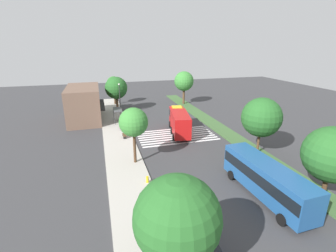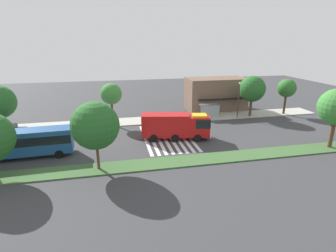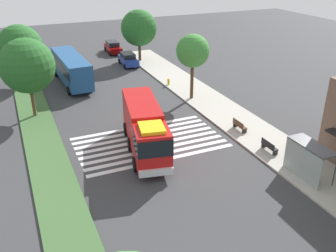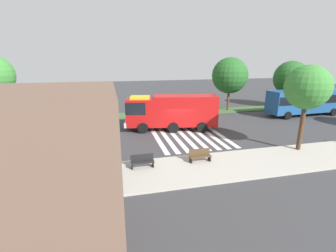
{
  "view_description": "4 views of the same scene",
  "coord_description": "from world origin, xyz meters",
  "px_view_note": "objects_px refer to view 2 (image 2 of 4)",
  "views": [
    {
      "loc": [
        -35.34,
        11.35,
        13.94
      ],
      "look_at": [
        1.2,
        0.9,
        1.15
      ],
      "focal_mm": 26.15,
      "sensor_mm": 36.0,
      "label": 1
    },
    {
      "loc": [
        -8.15,
        -35.7,
        13.58
      ],
      "look_at": [
        -0.36,
        0.48,
        1.62
      ],
      "focal_mm": 28.59,
      "sensor_mm": 36.0,
      "label": 2
    },
    {
      "loc": [
        25.7,
        -9.77,
        14.76
      ],
      "look_at": [
        -0.37,
        1.59,
        1.3
      ],
      "focal_mm": 40.15,
      "sensor_mm": 36.0,
      "label": 3
    },
    {
      "loc": [
        6.8,
        23.34,
        7.42
      ],
      "look_at": [
        1.49,
        1.67,
        1.13
      ],
      "focal_mm": 25.66,
      "sensor_mm": 36.0,
      "label": 4
    }
  ],
  "objects_px": {
    "bench_west_of_shelter": "(164,118)",
    "sidewalk_tree_west": "(111,94)",
    "parked_car_mid": "(8,130)",
    "bus_stop_shelter": "(210,108)",
    "fire_truck": "(177,125)",
    "sidewalk_tree_east": "(287,88)",
    "sidewalk_tree_center": "(252,89)",
    "transit_bus": "(26,141)",
    "bench_near_shelter": "(188,117)",
    "fire_hydrant": "(81,125)",
    "street_lamp": "(239,97)",
    "median_tree_west": "(95,126)"
  },
  "relations": [
    {
      "from": "bench_west_of_shelter",
      "to": "fire_hydrant",
      "type": "distance_m",
      "value": 13.87
    },
    {
      "from": "transit_bus",
      "to": "median_tree_west",
      "type": "xyz_separation_m",
      "value": [
        8.5,
        -5.22,
        3.04
      ]
    },
    {
      "from": "transit_bus",
      "to": "sidewalk_tree_center",
      "type": "height_order",
      "value": "sidewalk_tree_center"
    },
    {
      "from": "transit_bus",
      "to": "bench_west_of_shelter",
      "type": "distance_m",
      "value": 22.17
    },
    {
      "from": "parked_car_mid",
      "to": "sidewalk_tree_west",
      "type": "distance_m",
      "value": 15.92
    },
    {
      "from": "sidewalk_tree_east",
      "to": "sidewalk_tree_west",
      "type": "bearing_deg",
      "value": -180.0
    },
    {
      "from": "transit_bus",
      "to": "bench_near_shelter",
      "type": "relative_size",
      "value": 6.69
    },
    {
      "from": "fire_truck",
      "to": "bench_near_shelter",
      "type": "relative_size",
      "value": 6.24
    },
    {
      "from": "sidewalk_tree_east",
      "to": "median_tree_west",
      "type": "bearing_deg",
      "value": -154.58
    },
    {
      "from": "parked_car_mid",
      "to": "fire_hydrant",
      "type": "bearing_deg",
      "value": 12.4
    },
    {
      "from": "bench_west_of_shelter",
      "to": "street_lamp",
      "type": "height_order",
      "value": "street_lamp"
    },
    {
      "from": "sidewalk_tree_center",
      "to": "bench_near_shelter",
      "type": "bearing_deg",
      "value": 178.56
    },
    {
      "from": "parked_car_mid",
      "to": "bench_west_of_shelter",
      "type": "height_order",
      "value": "parked_car_mid"
    },
    {
      "from": "fire_truck",
      "to": "bench_near_shelter",
      "type": "height_order",
      "value": "fire_truck"
    },
    {
      "from": "median_tree_west",
      "to": "bench_near_shelter",
      "type": "bearing_deg",
      "value": 47.68
    },
    {
      "from": "parked_car_mid",
      "to": "transit_bus",
      "type": "height_order",
      "value": "transit_bus"
    },
    {
      "from": "parked_car_mid",
      "to": "bench_near_shelter",
      "type": "xyz_separation_m",
      "value": [
        28.19,
        2.49,
        -0.29
      ]
    },
    {
      "from": "fire_truck",
      "to": "bench_west_of_shelter",
      "type": "bearing_deg",
      "value": 101.79
    },
    {
      "from": "bench_near_shelter",
      "to": "sidewalk_tree_east",
      "type": "distance_m",
      "value": 19.37
    },
    {
      "from": "fire_hydrant",
      "to": "bench_near_shelter",
      "type": "bearing_deg",
      "value": 2.53
    },
    {
      "from": "sidewalk_tree_center",
      "to": "sidewalk_tree_east",
      "type": "height_order",
      "value": "sidewalk_tree_center"
    },
    {
      "from": "fire_truck",
      "to": "street_lamp",
      "type": "relative_size",
      "value": 1.57
    },
    {
      "from": "median_tree_west",
      "to": "street_lamp",
      "type": "bearing_deg",
      "value": 33.08
    },
    {
      "from": "sidewalk_tree_east",
      "to": "street_lamp",
      "type": "bearing_deg",
      "value": -177.65
    },
    {
      "from": "bench_near_shelter",
      "to": "bench_west_of_shelter",
      "type": "relative_size",
      "value": 1.0
    },
    {
      "from": "parked_car_mid",
      "to": "fire_hydrant",
      "type": "distance_m",
      "value": 10.26
    },
    {
      "from": "bench_near_shelter",
      "to": "street_lamp",
      "type": "height_order",
      "value": "street_lamp"
    },
    {
      "from": "parked_car_mid",
      "to": "median_tree_west",
      "type": "height_order",
      "value": "median_tree_west"
    },
    {
      "from": "street_lamp",
      "to": "bench_near_shelter",
      "type": "bearing_deg",
      "value": 175.63
    },
    {
      "from": "parked_car_mid",
      "to": "sidewalk_tree_west",
      "type": "bearing_deg",
      "value": 11.13
    },
    {
      "from": "parked_car_mid",
      "to": "bus_stop_shelter",
      "type": "xyz_separation_m",
      "value": [
        32.19,
        2.46,
        1.01
      ]
    },
    {
      "from": "bench_west_of_shelter",
      "to": "transit_bus",
      "type": "bearing_deg",
      "value": -149.87
    },
    {
      "from": "sidewalk_tree_center",
      "to": "transit_bus",
      "type": "bearing_deg",
      "value": -162.94
    },
    {
      "from": "sidewalk_tree_west",
      "to": "bench_near_shelter",
      "type": "bearing_deg",
      "value": 1.31
    },
    {
      "from": "transit_bus",
      "to": "sidewalk_tree_center",
      "type": "relative_size",
      "value": 1.45
    },
    {
      "from": "street_lamp",
      "to": "sidewalk_tree_west",
      "type": "distance_m",
      "value": 22.21
    },
    {
      "from": "bench_near_shelter",
      "to": "sidewalk_tree_center",
      "type": "distance_m",
      "value": 12.7
    },
    {
      "from": "transit_bus",
      "to": "sidewalk_tree_east",
      "type": "bearing_deg",
      "value": -168.0
    },
    {
      "from": "fire_truck",
      "to": "sidewalk_tree_east",
      "type": "height_order",
      "value": "sidewalk_tree_east"
    },
    {
      "from": "sidewalk_tree_west",
      "to": "sidewalk_tree_east",
      "type": "bearing_deg",
      "value": 0.0
    },
    {
      "from": "fire_truck",
      "to": "median_tree_west",
      "type": "xyz_separation_m",
      "value": [
        -10.72,
        -7.43,
        2.99
      ]
    },
    {
      "from": "fire_truck",
      "to": "bus_stop_shelter",
      "type": "bearing_deg",
      "value": 58.66
    },
    {
      "from": "bench_west_of_shelter",
      "to": "sidewalk_tree_west",
      "type": "bearing_deg",
      "value": -178.07
    },
    {
      "from": "street_lamp",
      "to": "fire_truck",
      "type": "bearing_deg",
      "value": -148.32
    },
    {
      "from": "median_tree_west",
      "to": "fire_truck",
      "type": "bearing_deg",
      "value": 34.74
    },
    {
      "from": "median_tree_west",
      "to": "bus_stop_shelter",
      "type": "bearing_deg",
      "value": 40.82
    },
    {
      "from": "parked_car_mid",
      "to": "bus_stop_shelter",
      "type": "bearing_deg",
      "value": 7.26
    },
    {
      "from": "bench_west_of_shelter",
      "to": "sidewalk_tree_west",
      "type": "distance_m",
      "value": 9.96
    },
    {
      "from": "bus_stop_shelter",
      "to": "bench_west_of_shelter",
      "type": "xyz_separation_m",
      "value": [
        -8.23,
        0.03,
        -1.3
      ]
    },
    {
      "from": "sidewalk_tree_west",
      "to": "street_lamp",
      "type": "bearing_deg",
      "value": -1.03
    }
  ]
}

